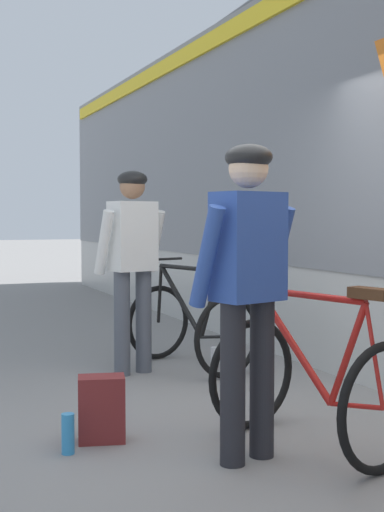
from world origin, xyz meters
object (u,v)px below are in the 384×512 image
Objects in this scene: backpack_on_platform at (102,409)px; cyclist_far_in_white at (132,253)px; water_bottle_by_the_backpack at (68,434)px; bicycle_far_black at (191,324)px; cyclist_near_in_blue at (248,273)px; bicycle_near_red at (312,382)px; water_bottle_near_the_bikes at (214,358)px.

cyclist_far_in_white is at bearing 80.08° from backpack_on_platform.
water_bottle_by_the_backpack is at bearing -134.89° from backpack_on_platform.
cyclist_near_in_blue is at bearing -105.45° from bicycle_far_black.
bicycle_near_red is at bearing -81.51° from cyclist_far_in_white.
cyclist_near_in_blue is 4.40× the size of backpack_on_platform.
cyclist_near_in_blue is at bearing -110.38° from water_bottle_near_the_bikes.
water_bottle_near_the_bikes is at bearing -30.79° from bicycle_far_black.
backpack_on_platform is 2.02× the size of water_bottle_near_the_bikes.
water_bottle_by_the_backpack is at bearing -130.13° from bicycle_far_black.
water_bottle_by_the_backpack is at bearing -135.02° from water_bottle_near_the_bikes.
bicycle_far_black reaches higher than water_bottle_near_the_bikes.
bicycle_far_black is 2.41m from water_bottle_by_the_backpack.
backpack_on_platform is (-1.10, 0.62, -0.20)m from bicycle_near_red.
water_bottle_near_the_bikes is (1.48, 1.58, -0.10)m from backpack_on_platform.
bicycle_near_red and bicycle_far_black have the same top height.
bicycle_far_black is 5.19× the size of water_bottle_by_the_backpack.
bicycle_far_black is (0.21, 2.31, 0.00)m from bicycle_near_red.
cyclist_far_in_white is 1.21m from water_bottle_near_the_bikes.
bicycle_near_red is (0.44, 0.02, -0.65)m from cyclist_near_in_blue.
cyclist_far_in_white reaches higher than bicycle_near_red.
backpack_on_platform is (-1.30, -1.69, -0.20)m from bicycle_far_black.
bicycle_far_black is (0.55, -0.00, -0.65)m from cyclist_far_in_white.
bicycle_far_black is at bearing -0.16° from cyclist_far_in_white.
cyclist_far_in_white is 1.45× the size of bicycle_near_red.
cyclist_near_in_blue is 0.78m from bicycle_near_red.
cyclist_near_in_blue is 2.33m from cyclist_far_in_white.
cyclist_near_in_blue is at bearing -29.98° from backpack_on_platform.
backpack_on_platform is (-0.66, 0.64, -0.85)m from cyclist_near_in_blue.
bicycle_near_red is at bearing -15.48° from backpack_on_platform.
water_bottle_by_the_backpack is (-0.24, -0.14, -0.08)m from backpack_on_platform.
water_bottle_by_the_backpack is at bearing 160.35° from bicycle_near_red.
bicycle_near_red is at bearing -95.14° from bicycle_far_black.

